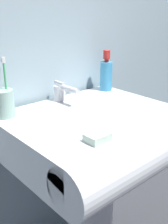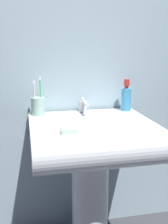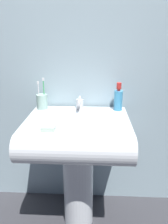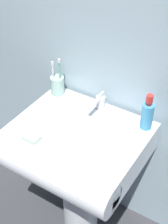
{
  "view_description": "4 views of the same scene",
  "coord_description": "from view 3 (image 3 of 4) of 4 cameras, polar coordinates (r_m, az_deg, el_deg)",
  "views": [
    {
      "loc": [
        -0.67,
        -0.72,
        1.17
      ],
      "look_at": [
        -0.04,
        -0.0,
        0.8
      ],
      "focal_mm": 45.0,
      "sensor_mm": 36.0,
      "label": 1
    },
    {
      "loc": [
        -0.33,
        -1.37,
        1.18
      ],
      "look_at": [
        -0.04,
        -0.02,
        0.84
      ],
      "focal_mm": 45.0,
      "sensor_mm": 36.0,
      "label": 2
    },
    {
      "loc": [
        0.1,
        -1.24,
        1.27
      ],
      "look_at": [
        0.04,
        0.02,
        0.82
      ],
      "focal_mm": 35.0,
      "sensor_mm": 36.0,
      "label": 3
    },
    {
      "loc": [
        0.67,
        -1.02,
        1.87
      ],
      "look_at": [
        0.01,
        0.02,
        0.88
      ],
      "focal_mm": 55.0,
      "sensor_mm": 36.0,
      "label": 4
    }
  ],
  "objects": [
    {
      "name": "wall_back",
      "position": [
        1.53,
        -0.96,
        16.81
      ],
      "size": [
        5.0,
        0.05,
        2.4
      ],
      "primitive_type": "cube",
      "color": "#9EB7C1",
      "rests_on": "ground"
    },
    {
      "name": "toothbrush_cup",
      "position": [
        1.53,
        -10.91,
        2.77
      ],
      "size": [
        0.07,
        0.07,
        0.21
      ],
      "color": "#99BFB2",
      "rests_on": "sink_basin"
    },
    {
      "name": "soap_bottle",
      "position": [
        1.48,
        8.94,
        3.34
      ],
      "size": [
        0.06,
        0.06,
        0.19
      ],
      "color": "#3F99CC",
      "rests_on": "sink_basin"
    },
    {
      "name": "sink_pedestal",
      "position": [
        1.57,
        -1.5,
        -18.09
      ],
      "size": [
        0.2,
        0.2,
        0.63
      ],
      "primitive_type": "cylinder",
      "color": "white",
      "rests_on": "ground"
    },
    {
      "name": "ground_plane",
      "position": [
        1.78,
        -1.4,
        -26.18
      ],
      "size": [
        6.0,
        6.0,
        0.0
      ],
      "primitive_type": "plane",
      "color": "#38383D",
      "rests_on": "ground"
    },
    {
      "name": "bar_soap",
      "position": [
        1.18,
        -9.33,
        -4.23
      ],
      "size": [
        0.07,
        0.05,
        0.02
      ],
      "primitive_type": "cube",
      "color": "silver",
      "rests_on": "sink_basin"
    },
    {
      "name": "sink_basin",
      "position": [
        1.31,
        -1.84,
        -5.89
      ],
      "size": [
        0.63,
        0.56,
        0.16
      ],
      "color": "white",
      "rests_on": "sink_pedestal"
    },
    {
      "name": "faucet",
      "position": [
        1.49,
        -1.03,
        2.3
      ],
      "size": [
        0.05,
        0.15,
        0.08
      ],
      "color": "silver",
      "rests_on": "sink_basin"
    }
  ]
}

